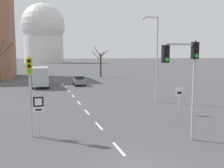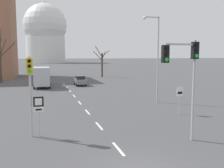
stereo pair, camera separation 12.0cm
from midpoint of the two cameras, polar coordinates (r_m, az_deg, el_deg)
lane_stripe_0 at (r=13.65m, az=1.28°, el=-14.58°), size 0.16×2.00×0.01m
lane_stripe_1 at (r=17.76m, az=-3.20°, el=-9.53°), size 0.16×2.00×0.01m
lane_stripe_2 at (r=22.03m, az=-5.90°, el=-6.39°), size 0.16×2.00×0.01m
lane_stripe_3 at (r=26.38m, az=-7.70°, el=-4.26°), size 0.16×2.00×0.01m
lane_stripe_4 at (r=30.77m, az=-8.98°, el=-2.73°), size 0.16×2.00×0.01m
lane_stripe_5 at (r=35.18m, az=-9.94°, el=-1.59°), size 0.16×2.00×0.01m
lane_stripe_6 at (r=39.62m, az=-10.69°, el=-0.70°), size 0.16×2.00×0.01m
lane_stripe_7 at (r=44.07m, az=-11.28°, el=0.01°), size 0.16×2.00×0.01m
traffic_signal_near_left at (r=15.56m, az=-18.45°, el=0.64°), size 0.36×0.34×4.88m
traffic_signal_near_right at (r=14.55m, az=16.12°, el=4.18°), size 2.20×0.34×5.78m
route_sign_post at (r=15.70m, az=-16.63°, el=-5.53°), size 0.60×0.08×2.51m
speed_limit_sign at (r=21.53m, az=14.95°, el=-2.56°), size 0.60×0.08×2.36m
street_lamp_right at (r=26.17m, az=9.58°, el=7.37°), size 1.79×0.36×8.85m
sedan_near_left at (r=41.30m, az=-7.66°, el=0.80°), size 1.68×3.81×1.62m
sedan_near_right at (r=70.03m, az=-16.08°, el=2.90°), size 1.89×4.41×1.54m
sedan_mid_centre at (r=58.18m, az=-16.06°, el=2.20°), size 1.73×4.47×1.51m
delivery_truck at (r=40.40m, az=-16.17°, el=1.71°), size 2.44×7.20×3.14m
bare_tree_right_near at (r=57.30m, az=-2.71°, el=4.81°), size 3.81×2.72×7.02m
capitol_dome at (r=176.52m, az=-15.42°, el=11.12°), size 28.65×28.65×40.47m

